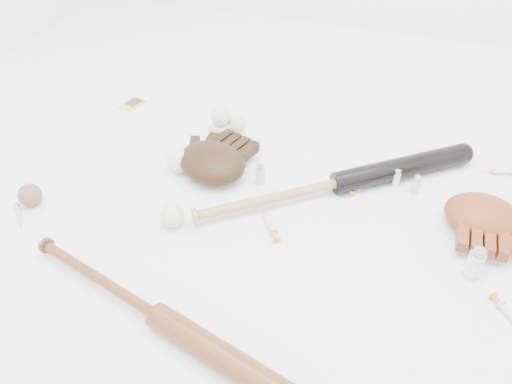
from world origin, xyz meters
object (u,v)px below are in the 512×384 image
(bat_wood, at_px, (158,316))
(pedestal, at_px, (221,129))
(glove_dark, at_px, (212,162))
(bat_dark, at_px, (338,183))

(bat_wood, height_order, pedestal, bat_wood)
(bat_wood, xyz_separation_m, pedestal, (-0.16, 0.82, -0.01))
(bat_wood, bearing_deg, glove_dark, 115.14)
(bat_dark, relative_size, pedestal, 14.04)
(bat_wood, bearing_deg, pedestal, 116.57)
(glove_dark, bearing_deg, bat_dark, 24.69)
(glove_dark, xyz_separation_m, pedestal, (-0.06, 0.23, -0.03))
(bat_dark, xyz_separation_m, pedestal, (-0.47, 0.19, -0.02))
(bat_wood, distance_m, pedestal, 0.84)
(bat_dark, height_order, pedestal, bat_dark)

